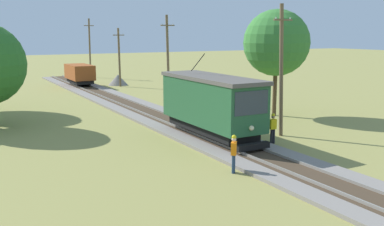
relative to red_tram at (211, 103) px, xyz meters
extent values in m
cube|color=#235633|center=(0.00, 0.02, 0.11)|extent=(2.50, 8.00, 2.60)
cube|color=#56514C|center=(0.00, 0.02, 1.52)|extent=(2.60, 8.32, 0.22)
cube|color=black|center=(0.00, 0.02, -1.47)|extent=(2.10, 7.04, 0.44)
cube|color=#2D3842|center=(0.00, -3.99, 0.57)|extent=(2.10, 0.03, 1.25)
cube|color=#2D3842|center=(1.26, 0.02, 0.47)|extent=(0.02, 6.72, 1.04)
sphere|color=#F4EAB2|center=(0.00, -4.04, -0.74)|extent=(0.28, 0.28, 0.28)
cylinder|color=black|center=(0.00, 1.62, 2.33)|extent=(0.05, 1.67, 1.19)
cube|color=black|center=(0.00, -4.18, -1.69)|extent=(2.00, 0.36, 0.32)
cylinder|color=black|center=(0.00, -2.22, -1.47)|extent=(1.54, 0.80, 0.80)
cylinder|color=black|center=(0.00, 2.26, -1.47)|extent=(1.54, 0.80, 0.80)
cube|color=#93471E|center=(0.00, 29.90, -0.42)|extent=(2.40, 5.20, 1.70)
cube|color=black|center=(0.00, 29.90, -1.49)|extent=(2.02, 4.78, 0.38)
cylinder|color=black|center=(0.00, 28.34, -1.49)|extent=(1.54, 0.76, 0.76)
cylinder|color=black|center=(0.00, 31.46, -1.49)|extent=(1.54, 0.76, 0.76)
cylinder|color=brown|center=(4.31, -1.16, 1.84)|extent=(0.24, 0.59, 8.07)
cube|color=brown|center=(4.31, -1.16, 4.91)|extent=(1.40, 0.10, 0.10)
cylinder|color=silver|center=(3.76, -1.16, 5.01)|extent=(0.08, 0.08, 0.10)
cylinder|color=silver|center=(4.86, -1.16, 5.01)|extent=(0.08, 0.08, 0.10)
cylinder|color=brown|center=(4.31, 14.77, 1.79)|extent=(0.24, 0.61, 7.96)
cube|color=brown|center=(4.31, 14.77, 4.81)|extent=(1.40, 0.10, 0.10)
cylinder|color=silver|center=(3.76, 14.77, 4.91)|extent=(0.08, 0.08, 0.10)
cylinder|color=silver|center=(4.86, 14.77, 4.91)|extent=(0.08, 0.08, 0.10)
cylinder|color=brown|center=(4.31, 28.02, 1.26)|extent=(0.24, 0.45, 6.91)
cube|color=brown|center=(4.31, 28.02, 3.88)|extent=(1.40, 0.10, 0.10)
cylinder|color=silver|center=(3.76, 28.02, 3.98)|extent=(0.08, 0.08, 0.10)
cylinder|color=silver|center=(4.86, 28.02, 3.98)|extent=(0.08, 0.08, 0.10)
cylinder|color=brown|center=(4.31, 40.30, 1.98)|extent=(0.24, 0.46, 8.34)
cube|color=brown|center=(4.31, 40.30, 5.15)|extent=(1.40, 0.10, 0.10)
cylinder|color=silver|center=(3.76, 40.30, 5.25)|extent=(0.08, 0.08, 0.10)
cylinder|color=silver|center=(4.86, 40.30, 5.25)|extent=(0.08, 0.08, 0.10)
cone|color=gray|center=(4.58, 29.48, -1.54)|extent=(2.41, 2.41, 1.30)
cylinder|color=navy|center=(-2.44, -6.00, -1.76)|extent=(0.15, 0.15, 0.86)
cylinder|color=navy|center=(-2.54, -6.12, -1.76)|extent=(0.15, 0.15, 0.86)
cube|color=orange|center=(-2.49, -6.06, -1.04)|extent=(0.43, 0.45, 0.58)
sphere|color=beige|center=(-2.49, -6.06, -0.61)|extent=(0.22, 0.22, 0.22)
sphere|color=yellow|center=(-2.49, -6.06, -0.51)|extent=(0.21, 0.21, 0.21)
cylinder|color=black|center=(2.64, -2.65, -1.76)|extent=(0.15, 0.15, 0.86)
cylinder|color=black|center=(2.48, -2.64, -1.76)|extent=(0.15, 0.15, 0.86)
cube|color=yellow|center=(2.56, -2.65, -1.04)|extent=(0.40, 0.27, 0.58)
sphere|color=#936B51|center=(2.56, -2.65, -0.61)|extent=(0.22, 0.22, 0.22)
sphere|color=yellow|center=(2.56, -2.65, -0.51)|extent=(0.21, 0.21, 0.21)
cylinder|color=#4C3823|center=(8.32, 4.22, -0.34)|extent=(0.32, 0.32, 3.71)
sphere|color=#387A33|center=(8.32, 4.22, 3.40)|extent=(5.02, 5.02, 5.02)
camera|label=1|loc=(-13.50, -22.04, 4.13)|focal=41.06mm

